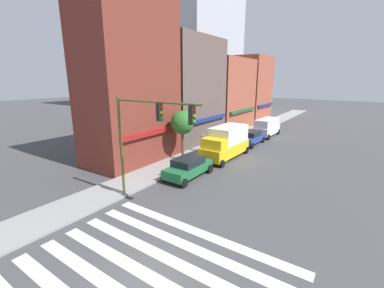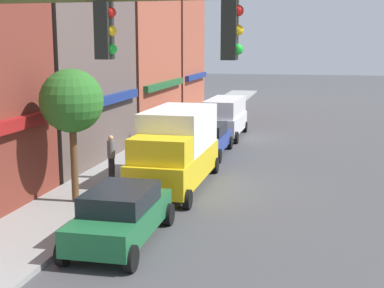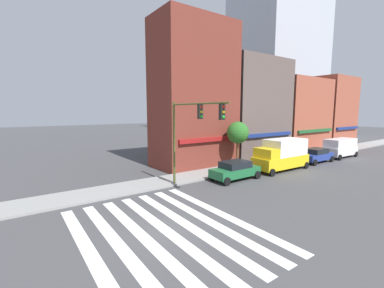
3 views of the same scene
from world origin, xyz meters
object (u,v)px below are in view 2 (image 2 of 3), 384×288
Objects in this scene: van_white at (225,116)px; pedestrian_grey_coat at (111,156)px; box_truck_yellow at (176,147)px; sedan_green at (121,214)px; sedan_blue at (207,139)px; traffic_signal at (46,89)px; pedestrian_red_jacket at (164,130)px; street_tree at (72,102)px; pedestrian_green_top at (148,130)px.

pedestrian_grey_coat is (-11.75, 2.78, -0.21)m from van_white.
sedan_green is at bearing -179.21° from box_truck_yellow.
traffic_signal is at bearing -177.78° from sedan_blue.
street_tree reaches higher than pedestrian_red_jacket.
pedestrian_red_jacket is at bearing 70.66° from sedan_blue.
pedestrian_green_top is (13.15, 3.31, 0.23)m from sedan_green.
pedestrian_grey_coat is at bearing -54.49° from pedestrian_red_jacket.
street_tree is at bearing 139.84° from box_truck_yellow.
pedestrian_green_top is at bearing 0.05° from pedestrian_grey_coat.
traffic_signal reaches higher than pedestrian_grey_coat.
sedan_green is 5.00m from street_tree.
box_truck_yellow is 1.24× the size of van_white.
box_truck_yellow reaches higher than pedestrian_green_top.
traffic_signal is 1.28× the size of van_white.
van_white reaches higher than pedestrian_red_jacket.
pedestrian_red_jacket is at bearing 153.03° from van_white.
sedan_blue is 2.49× the size of pedestrian_red_jacket.
pedestrian_green_top is at bearing 11.98° from traffic_signal.
van_white is 6.06m from pedestrian_green_top.
van_white reaches higher than pedestrian_grey_coat.
sedan_blue is at bearing 17.92° from pedestrian_red_jacket.
street_tree is (3.06, 2.80, 2.79)m from sedan_green.
sedan_blue is 6.79m from pedestrian_grey_coat.
sedan_green is 6.33m from box_truck_yellow.
sedan_green is at bearing 175.29° from pedestrian_green_top.
traffic_signal is 1.46× the size of sedan_green.
box_truck_yellow is (11.25, 0.53, -3.15)m from traffic_signal.
sedan_blue is 2.67m from pedestrian_red_jacket.
van_white is at bearing 0.50° from sedan_blue.
traffic_signal is 19.13m from pedestrian_red_jacket.
box_truck_yellow is 1.41× the size of sedan_blue.
sedan_green is 0.96× the size of street_tree.
pedestrian_green_top is 10.42m from street_tree.
pedestrian_red_jacket is 0.39× the size of street_tree.
pedestrian_grey_coat is at bearing 16.14° from traffic_signal.
street_tree is (-15.16, 2.80, 2.34)m from van_white.
street_tree is at bearing 41.97° from sedan_green.
sedan_green is 2.49× the size of pedestrian_green_top.
van_white is at bearing -10.46° from street_tree.
box_truck_yellow is at bearing -178.72° from van_white.
traffic_signal is 18.06m from sedan_blue.
box_truck_yellow reaches higher than pedestrian_red_jacket.
pedestrian_red_jacket is (-4.65, 2.50, -0.21)m from van_white.
street_tree is at bearing 22.56° from traffic_signal.
sedan_blue is (17.62, 0.53, -3.89)m from traffic_signal.
box_truck_yellow is 7.72m from pedestrian_red_jacket.
traffic_signal reaches higher than street_tree.
van_white is (23.18, 0.53, -3.45)m from traffic_signal.
street_tree is at bearing 164.24° from sedan_blue.
pedestrian_green_top is at bearing 26.55° from box_truck_yellow.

